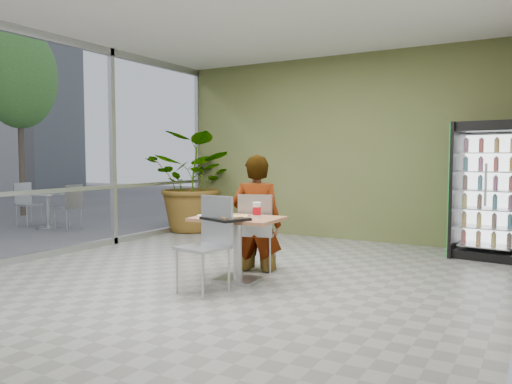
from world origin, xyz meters
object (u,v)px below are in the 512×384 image
potted_plant (195,182)px  chair_near (210,236)px  soda_cup (257,210)px  seated_woman (257,224)px  cafeteria_tray (225,219)px  dining_table (238,236)px  beverage_fridge (488,190)px  chair_far (257,226)px

potted_plant → chair_near: bearing=-51.2°
chair_near → soda_cup: (0.26, 0.56, 0.24)m
seated_woman → cafeteria_tray: 0.94m
cafeteria_tray → soda_cup: bearing=61.7°
dining_table → beverage_fridge: size_ratio=0.53×
soda_cup → beverage_fridge: beverage_fridge is taller
soda_cup → chair_far: bearing=119.8°
potted_plant → seated_woman: bearing=-40.6°
cafeteria_tray → potted_plant: potted_plant is taller
chair_far → potted_plant: bearing=-58.1°
chair_near → dining_table: bearing=94.8°
seated_woman → beverage_fridge: (2.46, 2.30, 0.38)m
cafeteria_tray → potted_plant: (-2.81, 3.21, 0.19)m
seated_woman → potted_plant: bearing=-57.8°
cafeteria_tray → beverage_fridge: size_ratio=0.25×
dining_table → chair_near: size_ratio=1.00×
dining_table → cafeteria_tray: 0.37m
chair_far → seated_woman: (-0.03, 0.05, 0.01)m
potted_plant → dining_table: bearing=-46.3°
dining_table → cafeteria_tray: cafeteria_tray is taller
seated_woman → beverage_fridge: size_ratio=0.92×
dining_table → chair_near: (-0.04, -0.49, 0.06)m
chair_far → beverage_fridge: beverage_fridge is taller
potted_plant → soda_cup: bearing=-43.5°
chair_near → beverage_fridge: beverage_fridge is taller
dining_table → seated_woman: (-0.10, 0.62, 0.05)m
beverage_fridge → potted_plant: beverage_fridge is taller
cafeteria_tray → potted_plant: 4.27m
chair_far → chair_near: 1.07m
chair_far → potted_plant: 3.61m
seated_woman → potted_plant: (-2.69, 2.30, 0.37)m
cafeteria_tray → chair_near: bearing=-107.2°
dining_table → chair_far: size_ratio=1.04×
chair_near → soda_cup: chair_near is taller
soda_cup → beverage_fridge: (2.14, 2.86, 0.13)m
beverage_fridge → potted_plant: (-5.15, -0.00, -0.01)m
beverage_fridge → potted_plant: 5.15m
chair_near → seated_woman: bearing=102.8°
beverage_fridge → chair_far: bearing=-129.4°
dining_table → soda_cup: bearing=18.0°
cafeteria_tray → beverage_fridge: 3.98m
chair_near → soda_cup: bearing=75.1°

